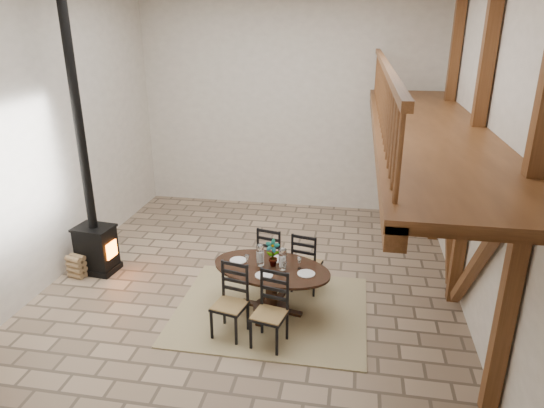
% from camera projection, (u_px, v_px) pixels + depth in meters
% --- Properties ---
extents(ground, '(8.00, 8.00, 0.00)m').
position_uv_depth(ground, '(253.00, 282.00, 8.62)').
color(ground, '#A0866A').
rests_on(ground, ground).
extents(room_shell, '(7.02, 8.02, 5.01)m').
position_uv_depth(room_shell, '(327.00, 114.00, 7.36)').
color(room_shell, silver).
rests_on(room_shell, ground).
extents(rug, '(3.00, 2.50, 0.02)m').
position_uv_depth(rug, '(271.00, 310.00, 7.76)').
color(rug, tan).
rests_on(rug, ground).
extents(dining_table, '(2.08, 2.27, 1.21)m').
position_uv_depth(dining_table, '(271.00, 286.00, 7.60)').
color(dining_table, black).
rests_on(dining_table, ground).
extents(wood_stove, '(0.74, 0.60, 5.00)m').
position_uv_depth(wood_stove, '(92.00, 215.00, 8.61)').
color(wood_stove, black).
rests_on(wood_stove, ground).
extents(log_basket, '(0.53, 0.53, 0.44)m').
position_uv_depth(log_basket, '(95.00, 258.00, 9.04)').
color(log_basket, brown).
rests_on(log_basket, ground).
extents(log_stack, '(0.38, 0.39, 0.43)m').
position_uv_depth(log_stack, '(79.00, 265.00, 8.75)').
color(log_stack, '#A08659').
rests_on(log_stack, ground).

